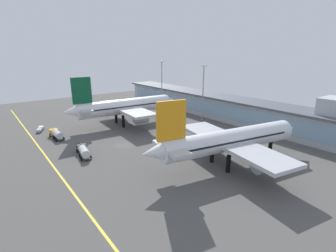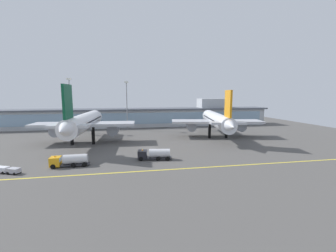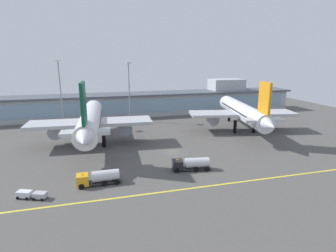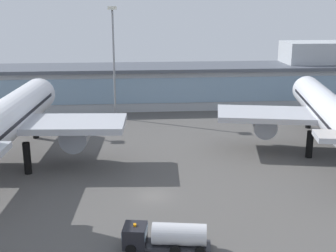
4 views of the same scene
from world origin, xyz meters
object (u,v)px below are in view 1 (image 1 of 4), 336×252
at_px(airliner_near_right, 230,140).
at_px(apron_light_mast_centre, 203,85).
at_px(airliner_near_left, 126,107).
at_px(service_truck_far, 56,134).
at_px(apron_light_mast_west, 162,79).
at_px(baggage_tug_near, 40,129).
at_px(fuel_tanker_truck, 83,150).

xyz_separation_m(airliner_near_right, apron_light_mast_centre, (-36.27, 26.13, 8.66)).
distance_m(airliner_near_left, apron_light_mast_centre, 33.60).
bearing_deg(service_truck_far, apron_light_mast_centre, -105.65).
bearing_deg(apron_light_mast_centre, apron_light_mast_west, -173.50).
xyz_separation_m(airliner_near_left, service_truck_far, (0.94, -27.95, -5.91)).
height_order(apron_light_mast_west, apron_light_mast_centre, apron_light_mast_west).
height_order(airliner_near_right, service_truck_far, airliner_near_right).
height_order(baggage_tug_near, apron_light_mast_west, apron_light_mast_west).
bearing_deg(airliner_near_left, apron_light_mast_centre, -24.61).
relative_size(fuel_tanker_truck, service_truck_far, 1.02).
xyz_separation_m(fuel_tanker_truck, apron_light_mast_west, (-32.11, 51.68, 14.59)).
relative_size(airliner_near_right, service_truck_far, 5.38).
bearing_deg(apron_light_mast_centre, fuel_tanker_truck, -83.19).
bearing_deg(fuel_tanker_truck, service_truck_far, 14.73).
relative_size(baggage_tug_near, service_truck_far, 0.63).
distance_m(airliner_near_left, apron_light_mast_west, 29.03).
xyz_separation_m(airliner_near_left, apron_light_mast_west, (-10.13, 25.78, 8.68)).
bearing_deg(apron_light_mast_centre, airliner_near_left, -118.32).
height_order(airliner_near_left, apron_light_mast_centre, apron_light_mast_centre).
relative_size(airliner_near_right, baggage_tug_near, 8.52).
bearing_deg(airliner_near_right, service_truck_far, 131.74).
relative_size(fuel_tanker_truck, baggage_tug_near, 1.62).
bearing_deg(airliner_near_left, apron_light_mast_west, 25.16).
relative_size(airliner_near_left, apron_light_mast_centre, 2.07).
relative_size(airliner_near_right, apron_light_mast_west, 1.98).
xyz_separation_m(airliner_near_right, fuel_tanker_truck, (-29.76, -28.46, -5.39)).
distance_m(airliner_near_right, fuel_tanker_truck, 41.53).
height_order(airliner_near_left, baggage_tug_near, airliner_near_left).
distance_m(baggage_tug_near, apron_light_mast_centre, 66.78).
distance_m(airliner_near_left, service_truck_far, 28.59).
bearing_deg(fuel_tanker_truck, apron_light_mast_west, -48.99).
bearing_deg(apron_light_mast_west, airliner_near_right, -20.57).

